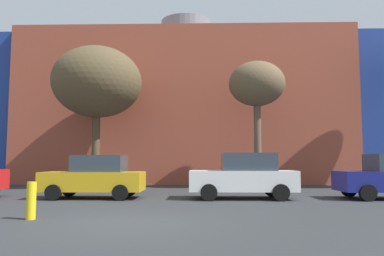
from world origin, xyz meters
TOP-DOWN VIEW (x-y plane):
  - ground_plane at (0.00, 0.00)m, footprint 200.00×200.00m
  - building_backdrop at (0.53, 19.99)m, footprint 36.99×10.15m
  - parked_car_1 at (-2.59, 5.99)m, footprint 4.02×1.98m
  - parked_car_2 at (3.45, 5.99)m, footprint 4.23×2.07m
  - bare_tree_0 at (-4.30, 11.97)m, footprint 5.15×5.15m
  - bare_tree_2 at (4.94, 11.95)m, footprint 3.21×3.21m
  - bollard_yellow_0 at (-2.66, 0.41)m, footprint 0.24×0.24m

SIDE VIEW (x-z plane):
  - ground_plane at x=0.00m, z-range 0.00..0.00m
  - bollard_yellow_0 at x=-2.66m, z-range 0.00..0.96m
  - parked_car_1 at x=-2.59m, z-range 0.00..1.74m
  - parked_car_2 at x=3.45m, z-range -0.01..1.83m
  - building_backdrop at x=0.53m, z-range -0.99..11.71m
  - bare_tree_2 at x=4.94m, z-range 2.23..9.46m
  - bare_tree_0 at x=-4.30m, z-range 1.99..10.15m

